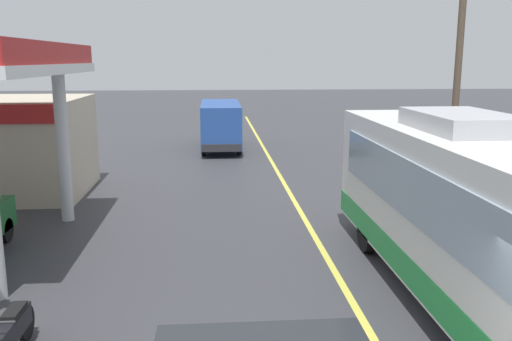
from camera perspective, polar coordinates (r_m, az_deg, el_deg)
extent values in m
plane|color=#38383D|center=(25.66, 1.59, 1.05)|extent=(120.00, 120.00, 0.00)
cube|color=#D8CC4C|center=(20.80, 3.05, -1.47)|extent=(0.16, 50.00, 0.01)
cube|color=white|center=(10.90, 22.40, -4.37)|extent=(2.50, 11.00, 2.90)
cube|color=#1E8C3F|center=(11.24, 21.96, -9.78)|extent=(2.54, 11.04, 0.56)
cube|color=#8C9EAD|center=(10.28, 16.26, -2.29)|extent=(0.06, 9.35, 1.10)
cube|color=#B2B2B7|center=(11.48, 20.80, 4.83)|extent=(1.60, 2.80, 0.36)
cylinder|color=black|center=(13.83, 11.70, -6.35)|extent=(0.30, 1.00, 1.00)
cylinder|color=black|center=(14.59, 20.07, -5.89)|extent=(0.30, 1.00, 1.00)
cylinder|color=silver|center=(16.71, -19.65, 2.65)|extent=(0.36, 0.36, 4.60)
cylinder|color=black|center=(15.72, -24.86, -5.71)|extent=(0.20, 0.64, 0.64)
cube|color=#264C9E|center=(28.92, -3.75, 5.02)|extent=(2.00, 6.00, 2.10)
cube|color=#8C9EAD|center=(28.88, -3.76, 5.81)|extent=(2.04, 5.10, 0.80)
cube|color=#2D2D33|center=(26.02, -3.63, 2.39)|extent=(1.90, 0.16, 0.36)
cylinder|color=black|center=(27.08, -5.52, 2.37)|extent=(0.22, 0.76, 0.76)
cylinder|color=black|center=(27.11, -1.80, 2.43)|extent=(0.22, 0.76, 0.76)
cylinder|color=black|center=(31.04, -5.40, 3.56)|extent=(0.22, 0.76, 0.76)
cylinder|color=black|center=(31.06, -2.15, 3.61)|extent=(0.22, 0.76, 0.76)
cylinder|color=black|center=(10.38, -23.04, -14.53)|extent=(0.10, 0.60, 0.60)
cube|color=black|center=(9.79, -24.26, -14.97)|extent=(0.20, 1.30, 0.36)
cube|color=black|center=(9.82, -24.07, -13.44)|extent=(0.24, 0.60, 0.12)
cylinder|color=brown|center=(19.98, 20.43, 9.43)|extent=(0.24, 0.24, 8.39)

